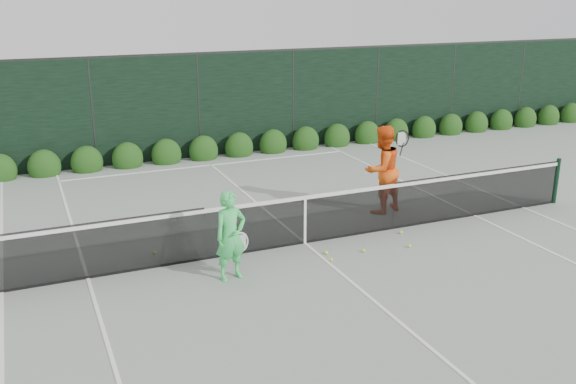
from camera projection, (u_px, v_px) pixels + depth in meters
name	position (u px, v px, depth m)	size (l,w,h in m)	color
ground	(305.00, 243.00, 12.59)	(80.00, 80.00, 0.00)	gray
tennis_net	(304.00, 218.00, 12.42)	(12.90, 0.10, 1.07)	#11331E
player_woman	(231.00, 236.00, 10.84)	(0.67, 0.48, 1.57)	#40DB66
player_man	(382.00, 169.00, 14.11)	(1.11, 0.96, 1.96)	#FF5B15
court_lines	(305.00, 243.00, 12.59)	(11.03, 23.83, 0.01)	white
windscreen_fence	(379.00, 213.00, 9.76)	(32.00, 21.07, 3.06)	black
hedge_row	(204.00, 151.00, 18.79)	(31.66, 0.65, 0.94)	#1B3D10
tennis_balls	(317.00, 247.00, 12.32)	(4.94, 1.84, 0.07)	#E5F636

